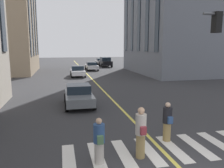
# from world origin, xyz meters

# --- Properties ---
(lane_centre_line) EXTENTS (80.00, 0.16, 0.01)m
(lane_centre_line) POSITION_xyz_m (20.00, 0.00, 0.00)
(lane_centre_line) COLOR #D8C64C
(lane_centre_line) RESTS_ON ground_plane
(crosswalk_marking) EXTENTS (2.40, 7.45, 0.01)m
(crosswalk_marking) POSITION_xyz_m (2.34, -0.00, 0.01)
(crosswalk_marking) COLOR silver
(crosswalk_marking) RESTS_ON ground_plane
(car_grey_oncoming) EXTENTS (3.90, 1.89, 1.40)m
(car_grey_oncoming) POSITION_xyz_m (9.71, 2.56, 0.70)
(car_grey_oncoming) COLOR slate
(car_grey_oncoming) RESTS_ON ground_plane
(car_white_parked_a) EXTENTS (3.90, 1.89, 1.40)m
(car_white_parked_a) POSITION_xyz_m (24.88, 1.51, 0.70)
(car_white_parked_a) COLOR silver
(car_white_parked_a) RESTS_ON ground_plane
(car_white_mid) EXTENTS (4.40, 1.95, 1.37)m
(car_white_mid) POSITION_xyz_m (32.60, -1.40, 0.70)
(car_white_mid) COLOR silver
(car_white_mid) RESTS_ON ground_plane
(car_white_trailing) EXTENTS (4.40, 1.95, 1.37)m
(car_white_trailing) POSITION_xyz_m (43.91, -4.90, 0.70)
(car_white_trailing) COLOR silver
(car_white_trailing) RESTS_ON ground_plane
(car_black_far) EXTENTS (4.70, 2.14, 1.88)m
(car_black_far) POSITION_xyz_m (38.47, -4.90, 0.97)
(car_black_far) COLOR black
(car_black_far) RESTS_ON ground_plane
(pedestrian_near) EXTENTS (0.50, 0.38, 1.84)m
(pedestrian_near) POSITION_xyz_m (1.94, 1.00, 0.93)
(pedestrian_near) COLOR #997F4C
(pedestrian_near) RESTS_ON ground_plane
(pedestrian_companion) EXTENTS (0.50, 0.38, 1.59)m
(pedestrian_companion) POSITION_xyz_m (1.84, 2.50, 0.80)
(pedestrian_companion) COLOR beige
(pedestrian_companion) RESTS_ON ground_plane
(pedestrian_far) EXTENTS (0.50, 0.38, 1.66)m
(pedestrian_far) POSITION_xyz_m (3.06, -0.57, 0.83)
(pedestrian_far) COLOR #997F4C
(pedestrian_far) RESTS_ON ground_plane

